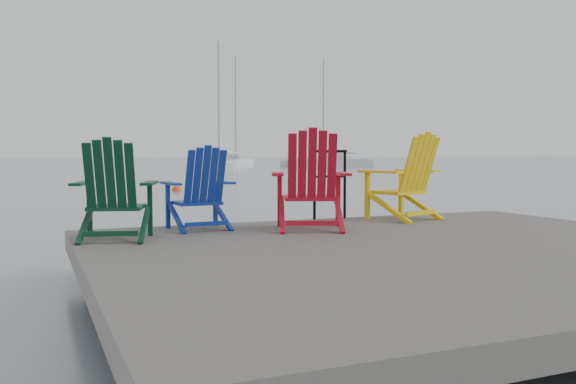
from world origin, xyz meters
name	(u,v)px	position (x,y,z in m)	size (l,w,h in m)	color
ground	(425,300)	(0.00, 0.00, 0.00)	(400.00, 400.00, 0.00)	slate
dock	(426,263)	(0.00, 0.00, 0.35)	(6.00, 5.00, 1.40)	#2A2725
handrail	(330,177)	(0.25, 2.45, 1.04)	(0.48, 0.04, 0.90)	black
chair_green	(114,191)	(-2.59, 1.50, 0.99)	(0.91, 0.87, 0.97)	#09311D
chair_blue	(200,189)	(-1.60, 1.98, 0.96)	(0.76, 0.70, 0.91)	navy
chair_red	(311,181)	(-0.48, 1.47, 1.05)	(1.04, 1.00, 1.08)	#B00C20
chair_yellow	(406,177)	(1.10, 1.96, 1.04)	(1.01, 0.96, 1.08)	yellow
sailboat_near	(220,166)	(10.10, 40.50, 0.36)	(3.42, 7.53, 10.21)	white
sailboat_mid	(235,164)	(15.25, 52.51, 0.36)	(6.05, 8.08, 11.30)	white
sailboat_far	(327,163)	(24.50, 50.69, 0.36)	(8.28, 4.61, 11.15)	silver
buoy_a	(177,191)	(1.56, 17.24, 0.00)	(0.36, 0.36, 0.36)	#D5440C
buoy_c	(205,174)	(7.23, 34.22, 0.00)	(0.40, 0.40, 0.40)	red
buoy_d	(278,175)	(10.70, 30.04, 0.00)	(0.35, 0.35, 0.35)	red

